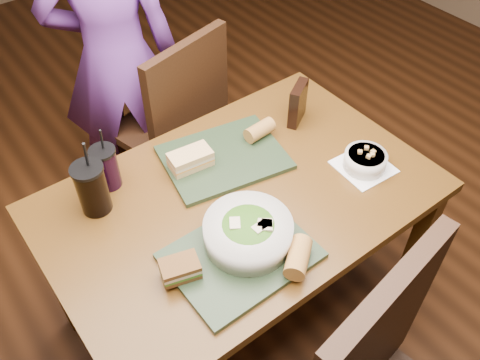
% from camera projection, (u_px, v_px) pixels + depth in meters
% --- Properties ---
extents(ground, '(6.00, 6.00, 0.00)m').
position_uv_depth(ground, '(240.00, 309.00, 2.25)').
color(ground, '#381C0B').
rests_on(ground, ground).
extents(dining_table, '(1.30, 0.85, 0.75)m').
position_uv_depth(dining_table, '(240.00, 212.00, 1.77)').
color(dining_table, '#503110').
rests_on(dining_table, ground).
extents(chair_far, '(0.53, 0.54, 1.02)m').
position_uv_depth(chair_far, '(179.00, 123.00, 2.27)').
color(chair_far, black).
rests_on(chair_far, ground).
extents(diner, '(0.68, 0.57, 1.57)m').
position_uv_depth(diner, '(116.00, 59.00, 2.23)').
color(diner, '#6A328A').
rests_on(diner, ground).
extents(tray_near, '(0.42, 0.32, 0.02)m').
position_uv_depth(tray_near, '(241.00, 256.00, 1.52)').
color(tray_near, '#202F1B').
rests_on(tray_near, dining_table).
extents(tray_far, '(0.47, 0.39, 0.02)m').
position_uv_depth(tray_far, '(224.00, 157.00, 1.82)').
color(tray_far, '#202F1B').
rests_on(tray_far, dining_table).
extents(salad_bowl, '(0.27, 0.27, 0.09)m').
position_uv_depth(salad_bowl, '(248.00, 231.00, 1.52)').
color(salad_bowl, silver).
rests_on(salad_bowl, tray_near).
extents(soup_bowl, '(0.19, 0.19, 0.07)m').
position_uv_depth(soup_bowl, '(365.00, 160.00, 1.78)').
color(soup_bowl, white).
rests_on(soup_bowl, dining_table).
extents(sandwich_near, '(0.13, 0.10, 0.05)m').
position_uv_depth(sandwich_near, '(180.00, 269.00, 1.45)').
color(sandwich_near, '#593819').
rests_on(sandwich_near, tray_near).
extents(sandwich_far, '(0.16, 0.10, 0.06)m').
position_uv_depth(sandwich_far, '(190.00, 159.00, 1.76)').
color(sandwich_far, tan).
rests_on(sandwich_far, tray_far).
extents(baguette_near, '(0.14, 0.13, 0.06)m').
position_uv_depth(baguette_near, '(298.00, 257.00, 1.47)').
color(baguette_near, '#AD7533').
rests_on(baguette_near, tray_near).
extents(baguette_far, '(0.12, 0.07, 0.06)m').
position_uv_depth(baguette_far, '(260.00, 130.00, 1.87)').
color(baguette_far, '#AD7533').
rests_on(baguette_far, tray_far).
extents(cup_cola, '(0.10, 0.10, 0.28)m').
position_uv_depth(cup_cola, '(92.00, 188.00, 1.60)').
color(cup_cola, black).
rests_on(cup_cola, dining_table).
extents(cup_berry, '(0.09, 0.09, 0.24)m').
position_uv_depth(cup_berry, '(106.00, 167.00, 1.69)').
color(cup_berry, black).
rests_on(cup_berry, dining_table).
extents(chip_bag, '(0.12, 0.10, 0.16)m').
position_uv_depth(chip_bag, '(298.00, 103.00, 1.93)').
color(chip_bag, black).
rests_on(chip_bag, dining_table).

